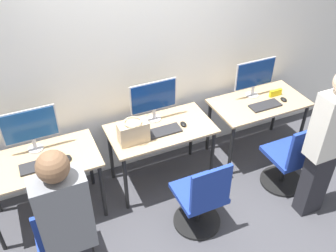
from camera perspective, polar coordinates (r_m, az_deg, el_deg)
The scene contains 21 objects.
ground_plane at distance 4.18m, azimuth 0.69°, elevation -10.64°, with size 20.00×20.00×0.00m, color #3D3D42.
wall_back at distance 3.89m, azimuth -3.76°, elevation 11.10°, with size 12.00×0.05×2.80m.
desk_left at distance 3.76m, azimuth -18.79°, elevation -6.08°, with size 1.10×0.61×0.73m.
monitor_left at distance 3.70m, azimuth -20.28°, elevation -0.22°, with size 0.51×0.15×0.45m.
keyboard_left at distance 3.63m, azimuth -18.90°, elevation -5.71°, with size 0.37×0.16×0.02m.
mouse_left at distance 3.63m, azimuth -14.97°, elevation -4.72°, with size 0.06×0.09×0.03m.
office_chair_left at distance 3.49m, azimuth -15.59°, elevation -16.33°, with size 0.48×0.48×0.89m.
person_left at distance 2.86m, azimuth -14.87°, elevation -15.30°, with size 0.36×0.21×1.61m.
desk_center at distance 3.95m, azimuth -1.08°, elevation -1.37°, with size 1.10×0.61×0.73m.
monitor_center at distance 3.89m, azimuth -2.21°, elevation 4.21°, with size 0.51×0.15×0.45m.
keyboard_center at distance 3.84m, azimuth -0.68°, elevation -0.79°, with size 0.37×0.16×0.02m.
mouse_center at distance 3.93m, azimuth 2.35°, elevation 0.30°, with size 0.06×0.09×0.03m.
office_chair_center at distance 3.66m, azimuth 5.06°, elevation -11.32°, with size 0.48×0.48×0.89m.
desk_right at distance 4.49m, azimuth 13.60°, elevation 2.67°, with size 1.10×0.61×0.73m.
monitor_right at distance 4.42m, azimuth 13.11°, elevation 7.46°, with size 0.51×0.15×0.45m.
keyboard_right at distance 4.37m, azimuth 14.59°, elevation 3.04°, with size 0.37×0.16×0.02m.
mouse_right at distance 4.53m, azimuth 17.21°, elevation 3.91°, with size 0.06×0.09×0.03m.
office_chair_right at distance 4.26m, azimuth 18.12°, elevation -5.14°, with size 0.48×0.48×0.89m.
person_right at distance 3.75m, azimuth 23.05°, elevation -2.34°, with size 0.36×0.22×1.64m.
handbag at distance 3.67m, azimuth -5.29°, elevation -0.93°, with size 0.30×0.18×0.25m.
placard_right at distance 4.58m, azimuth 16.07°, elevation 4.88°, with size 0.16×0.03×0.08m.
Camera 1 is at (-1.22, -2.57, 3.07)m, focal length 40.00 mm.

